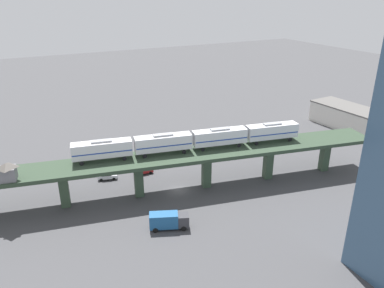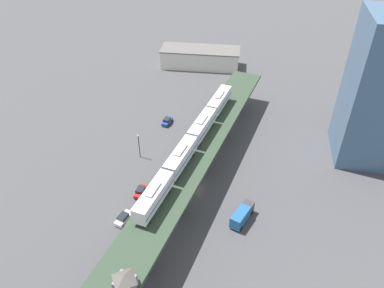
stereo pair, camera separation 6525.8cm
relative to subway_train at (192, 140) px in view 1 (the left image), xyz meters
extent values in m
plane|color=#424244|center=(0.66, -3.80, -11.05)|extent=(400.00, 400.00, 0.00)
cube|color=#2C3D2C|center=(0.66, -3.80, -2.94)|extent=(26.48, 91.84, 0.80)
cube|color=#384C38|center=(-4.00, -26.83, -7.19)|extent=(2.12, 2.12, 7.71)
cube|color=#384C38|center=(-1.03, -12.13, -7.19)|extent=(2.12, 2.12, 7.71)
cube|color=#384C38|center=(1.95, 2.57, -7.19)|extent=(2.12, 2.12, 7.71)
cube|color=#384C38|center=(4.93, 17.28, -7.19)|extent=(2.12, 2.12, 7.71)
cube|color=#384C38|center=(7.90, 31.98, -7.19)|extent=(2.12, 2.12, 7.71)
cube|color=silver|center=(-3.75, -18.52, 0.00)|extent=(5.12, 12.32, 3.10)
cube|color=navy|center=(-3.75, -18.52, -0.30)|extent=(5.12, 12.09, 0.24)
cube|color=gray|center=(-3.75, -18.52, 1.73)|extent=(2.21, 4.39, 0.36)
cylinder|color=black|center=(-5.75, -22.40, -2.12)|extent=(0.38, 0.87, 0.84)
cylinder|color=black|center=(-3.42, -22.88, -2.12)|extent=(0.38, 0.87, 0.84)
cylinder|color=black|center=(-4.08, -14.17, -2.12)|extent=(0.38, 0.87, 0.84)
cylinder|color=black|center=(-1.75, -14.64, -2.12)|extent=(0.38, 0.87, 0.84)
cube|color=silver|center=(-1.25, -6.17, 0.00)|extent=(5.12, 12.32, 3.10)
cube|color=navy|center=(-1.25, -6.17, -0.30)|extent=(5.12, 12.09, 0.24)
cube|color=gray|center=(-1.25, -6.17, 1.73)|extent=(2.21, 4.39, 0.36)
cylinder|color=black|center=(-3.25, -10.06, -2.12)|extent=(0.38, 0.87, 0.84)
cylinder|color=black|center=(-0.92, -10.53, -2.12)|extent=(0.38, 0.87, 0.84)
cylinder|color=black|center=(-1.58, -1.82, -2.12)|extent=(0.38, 0.87, 0.84)
cylinder|color=black|center=(0.75, -2.29, -2.12)|extent=(0.38, 0.87, 0.84)
cube|color=silver|center=(1.25, 6.17, 0.00)|extent=(5.12, 12.32, 3.10)
cube|color=navy|center=(1.25, 6.17, -0.30)|extent=(5.12, 12.09, 0.24)
cube|color=gray|center=(1.25, 6.17, 1.73)|extent=(2.21, 4.39, 0.36)
cylinder|color=black|center=(-0.75, 2.29, -2.12)|extent=(0.38, 0.87, 0.84)
cylinder|color=black|center=(1.58, 1.82, -2.12)|extent=(0.38, 0.87, 0.84)
cylinder|color=black|center=(0.92, 10.53, -2.12)|extent=(0.38, 0.87, 0.84)
cylinder|color=black|center=(3.25, 10.06, -2.12)|extent=(0.38, 0.87, 0.84)
cube|color=silver|center=(3.75, 18.52, 0.00)|extent=(5.12, 12.32, 3.10)
cube|color=navy|center=(3.75, 18.52, -0.30)|extent=(5.12, 12.09, 0.24)
cube|color=gray|center=(3.75, 18.52, 1.73)|extent=(2.21, 4.39, 0.36)
cylinder|color=black|center=(1.75, 14.64, -2.12)|extent=(0.38, 0.87, 0.84)
cylinder|color=black|center=(4.08, 14.17, -2.12)|extent=(0.38, 0.87, 0.84)
cylinder|color=black|center=(3.42, 22.88, -2.12)|extent=(0.38, 0.87, 0.84)
cylinder|color=black|center=(5.75, 22.40, -2.12)|extent=(0.38, 0.87, 0.84)
cube|color=slate|center=(-3.43, -36.10, -1.29)|extent=(3.30, 3.30, 2.50)
pyramid|color=#4C4742|center=(-3.43, -36.10, 0.41)|extent=(3.79, 3.79, 0.90)
cube|color=#AD1E1E|center=(-10.35, -7.70, -10.32)|extent=(2.25, 4.57, 0.80)
cube|color=#1E2328|center=(-10.36, -7.85, -9.54)|extent=(1.86, 2.36, 0.76)
cylinder|color=black|center=(-11.35, -9.03, -10.72)|extent=(0.31, 0.68, 0.66)
cylinder|color=black|center=(-9.65, -9.21, -10.72)|extent=(0.31, 0.68, 0.66)
cylinder|color=black|center=(-11.05, -6.19, -10.72)|extent=(0.31, 0.68, 0.66)
cylinder|color=black|center=(-9.35, -6.37, -10.72)|extent=(0.31, 0.68, 0.66)
cube|color=silver|center=(-11.53, -16.14, -10.32)|extent=(2.99, 4.73, 0.80)
cube|color=#1E2328|center=(-11.57, -16.28, -9.54)|extent=(2.21, 2.58, 0.76)
cylinder|color=black|center=(-12.76, -17.26, -10.72)|extent=(0.42, 0.70, 0.66)
cylinder|color=black|center=(-11.12, -17.75, -10.72)|extent=(0.42, 0.70, 0.66)
cylinder|color=black|center=(-11.93, -14.52, -10.72)|extent=(0.42, 0.70, 0.66)
cylinder|color=black|center=(-10.29, -15.02, -10.72)|extent=(0.42, 0.70, 0.66)
cube|color=#233D93|center=(-11.33, 21.58, -10.32)|extent=(2.55, 4.65, 0.80)
cube|color=#1E2328|center=(-11.36, 21.43, -9.54)|extent=(2.00, 2.45, 0.76)
cylinder|color=black|center=(-12.42, 20.32, -10.72)|extent=(0.35, 0.69, 0.66)
cylinder|color=black|center=(-10.74, 20.02, -10.72)|extent=(0.35, 0.69, 0.66)
cylinder|color=black|center=(-11.92, 23.13, -10.72)|extent=(0.35, 0.69, 0.66)
cylinder|color=black|center=(-10.24, 22.83, -10.72)|extent=(0.35, 0.69, 0.66)
cube|color=#333338|center=(13.79, -8.93, -9.40)|extent=(2.79, 2.68, 2.30)
cube|color=#1E5184|center=(12.43, -12.27, -9.20)|extent=(4.10, 5.68, 2.70)
cylinder|color=black|center=(14.71, -9.31, -10.55)|extent=(0.70, 1.06, 1.00)
cylinder|color=black|center=(12.87, -8.56, -10.55)|extent=(0.70, 1.06, 1.00)
cylinder|color=black|center=(12.79, -14.10, -10.55)|extent=(0.70, 1.06, 1.00)
cylinder|color=black|center=(10.88, -13.32, -10.55)|extent=(0.70, 1.06, 1.00)
cylinder|color=black|center=(-14.52, 5.27, -7.80)|extent=(0.20, 0.20, 6.50)
sphere|color=beige|center=(-14.52, 5.27, -4.33)|extent=(0.44, 0.44, 0.44)
cube|color=beige|center=(-8.46, 61.56, -7.85)|extent=(28.51, 11.52, 6.40)
cube|color=#595654|center=(-8.46, 61.56, -4.45)|extent=(29.08, 11.75, 0.40)
camera|label=1|loc=(66.08, -34.21, 29.97)|focal=35.00mm
camera|label=2|loc=(12.38, -65.98, 49.09)|focal=35.00mm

